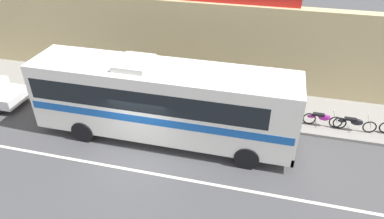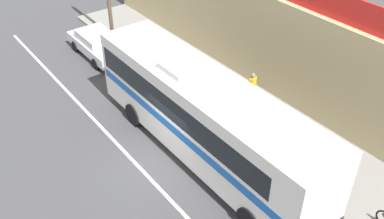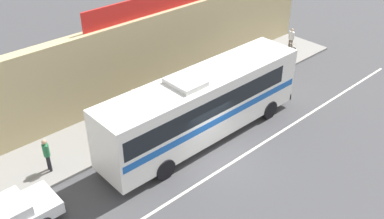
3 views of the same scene
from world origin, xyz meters
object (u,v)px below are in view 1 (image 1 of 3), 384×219
(pedestrian_far_right, at_px, (56,72))
(motorcycle_orange, at_px, (322,118))
(intercity_bus, at_px, (161,99))
(pedestrian_far_left, at_px, (161,75))
(motorcycle_black, at_px, (354,123))

(pedestrian_far_right, bearing_deg, motorcycle_orange, -0.84)
(intercity_bus, xyz_separation_m, motorcycle_orange, (7.21, 2.52, -1.50))
(intercity_bus, relative_size, pedestrian_far_right, 6.76)
(intercity_bus, height_order, motorcycle_orange, intercity_bus)
(motorcycle_orange, height_order, pedestrian_far_left, pedestrian_far_left)
(motorcycle_orange, relative_size, motorcycle_black, 0.94)
(motorcycle_orange, relative_size, pedestrian_far_left, 1.16)
(pedestrian_far_right, bearing_deg, intercity_bus, -21.06)
(motorcycle_black, relative_size, pedestrian_far_left, 1.23)
(intercity_bus, relative_size, motorcycle_orange, 6.36)
(motorcycle_black, xyz_separation_m, pedestrian_far_right, (-15.72, 0.24, 0.58))
(motorcycle_black, height_order, pedestrian_far_right, pedestrian_far_right)
(pedestrian_far_left, bearing_deg, pedestrian_far_right, -167.20)
(intercity_bus, bearing_deg, motorcycle_black, 16.02)
(motorcycle_black, relative_size, pedestrian_far_right, 1.13)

